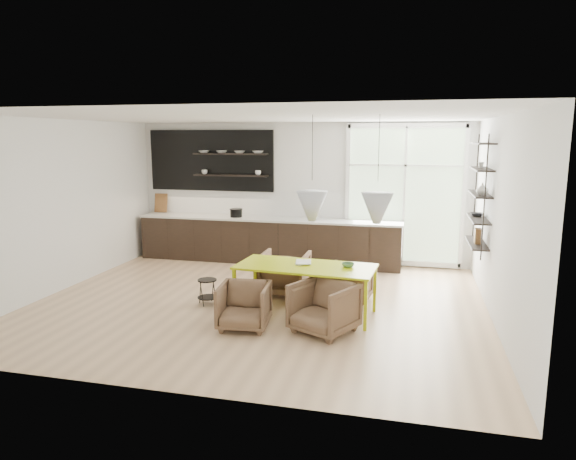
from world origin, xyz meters
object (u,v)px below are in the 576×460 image
(dining_table, at_px, (306,269))
(wire_stool, at_px, (207,288))
(armchair_front_left, at_px, (244,306))
(armchair_front_right, at_px, (324,308))
(armchair_back_right, at_px, (349,283))
(armchair_back_left, at_px, (285,273))

(dining_table, xyz_separation_m, wire_stool, (-1.59, 0.07, -0.43))
(armchair_front_left, height_order, wire_stool, armchair_front_left)
(armchair_front_right, bearing_deg, dining_table, 146.53)
(armchair_back_right, xyz_separation_m, armchair_front_left, (-1.26, -1.50, 0.01))
(armchair_front_right, bearing_deg, armchair_back_right, 109.53)
(armchair_front_left, relative_size, wire_stool, 1.72)
(armchair_back_right, height_order, armchair_front_right, armchair_front_right)
(armchair_front_left, bearing_deg, armchair_front_right, -1.26)
(armchair_back_left, xyz_separation_m, armchair_front_right, (0.94, -1.56, -0.01))
(armchair_back_right, bearing_deg, dining_table, 59.76)
(armchair_front_right, xyz_separation_m, wire_stool, (-1.98, 0.74, -0.09))
(dining_table, relative_size, armchair_back_right, 3.11)
(armchair_back_left, bearing_deg, armchair_front_left, 84.65)
(armchair_back_left, height_order, armchair_front_left, armchair_back_left)
(dining_table, height_order, armchair_front_right, dining_table)
(wire_stool, bearing_deg, dining_table, -2.52)
(armchair_front_right, bearing_deg, armchair_back_left, 147.21)
(dining_table, bearing_deg, armchair_back_right, 56.86)
(armchair_back_left, bearing_deg, armchair_front_right, 120.96)
(wire_stool, bearing_deg, armchair_back_right, 17.04)
(armchair_back_left, xyz_separation_m, wire_stool, (-1.05, -0.82, -0.10))
(dining_table, distance_m, wire_stool, 1.65)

